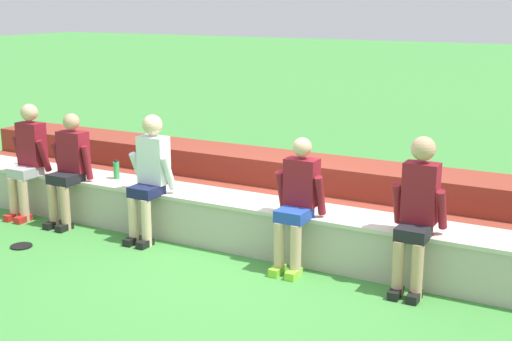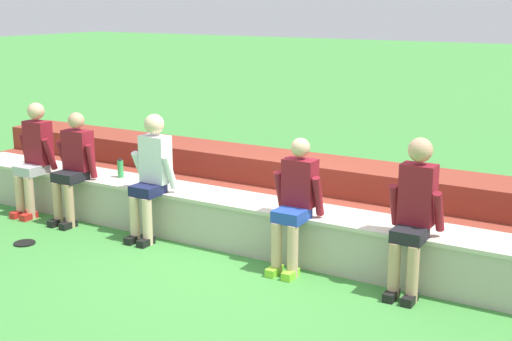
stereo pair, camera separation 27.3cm
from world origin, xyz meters
The scene contains 11 objects.
ground_plane centered at (0.00, 0.00, 0.00)m, with size 80.00×80.00×0.00m, color #428E3D.
stone_seating_wall centered at (0.00, 0.29, 0.29)m, with size 9.11×0.62×0.54m.
brick_bleachers centered at (0.00, 1.56, 0.29)m, with size 10.68×1.52×0.70m.
person_far_left centered at (-3.19, -0.04, 0.76)m, with size 0.51×0.54×1.42m.
person_left_of_center centered at (-2.52, -0.03, 0.73)m, with size 0.54×0.54×1.35m.
person_center centered at (-1.32, -0.02, 0.78)m, with size 0.51×0.55×1.43m.
person_right_of_center centered at (0.51, -0.02, 0.72)m, with size 0.51×0.56×1.34m.
person_far_right centered at (1.72, 0.02, 0.79)m, with size 0.50×0.57×1.46m.
water_bottle_mid_right centered at (-2.10, 0.34, 0.65)m, with size 0.07×0.07×0.23m.
water_bottle_near_left centered at (-3.67, 0.34, 0.67)m, with size 0.07×0.07×0.27m.
frisbee centered at (-2.44, -0.93, 0.01)m, with size 0.24×0.24×0.02m, color black.
Camera 2 is at (3.57, -5.92, 2.67)m, focal length 48.51 mm.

